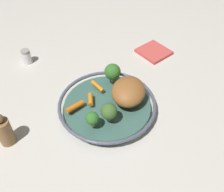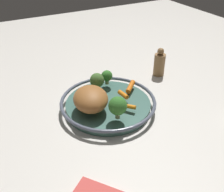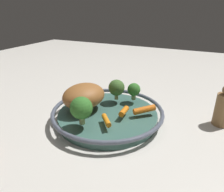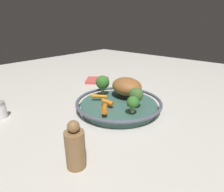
{
  "view_description": "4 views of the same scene",
  "coord_description": "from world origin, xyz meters",
  "views": [
    {
      "loc": [
        0.63,
        0.0,
        0.71
      ],
      "look_at": [
        -0.02,
        0.02,
        0.05
      ],
      "focal_mm": 42.16,
      "sensor_mm": 36.0,
      "label": 1
    },
    {
      "loc": [
        -0.68,
        0.35,
        0.56
      ],
      "look_at": [
        -0.02,
        -0.01,
        0.06
      ],
      "focal_mm": 41.59,
      "sensor_mm": 36.0,
      "label": 2
    },
    {
      "loc": [
        -0.51,
        -0.26,
        0.33
      ],
      "look_at": [
        0.02,
        -0.01,
        0.08
      ],
      "focal_mm": 33.56,
      "sensor_mm": 36.0,
      "label": 3
    },
    {
      "loc": [
        0.44,
        -0.54,
        0.34
      ],
      "look_at": [
        -0.01,
        -0.03,
        0.06
      ],
      "focal_mm": 30.4,
      "sensor_mm": 36.0,
      "label": 4
    }
  ],
  "objects": [
    {
      "name": "broccoli_floret_small",
      "position": [
        0.1,
        -0.05,
        0.08
      ],
      "size": [
        0.04,
        0.04,
        0.06
      ],
      "color": "#98A866",
      "rests_on": "serving_bowl"
    },
    {
      "name": "ground_plane",
      "position": [
        0.0,
        0.0,
        0.0
      ],
      "size": [
        2.53,
        2.53,
        0.0
      ],
      "primitive_type": "plane",
      "color": "beige"
    },
    {
      "name": "baby_carrot_near_rim",
      "position": [
        -0.08,
        -0.03,
        0.05
      ],
      "size": [
        0.06,
        0.05,
        0.02
      ],
      "primitive_type": "cylinder",
      "rotation": [
        1.62,
        0.0,
        2.26
      ],
      "color": "orange",
      "rests_on": "serving_bowl"
    },
    {
      "name": "roast_chicken_piece",
      "position": [
        -0.02,
        0.07,
        0.08
      ],
      "size": [
        0.16,
        0.15,
        0.07
      ],
      "primitive_type": "ellipsoid",
      "rotation": [
        0.0,
        0.0,
        2.88
      ],
      "color": "#965D2D",
      "rests_on": "serving_bowl"
    },
    {
      "name": "broccoli_floret_edge",
      "position": [
        0.08,
        0.01,
        0.08
      ],
      "size": [
        0.05,
        0.05,
        0.07
      ],
      "color": "tan",
      "rests_on": "serving_bowl"
    },
    {
      "name": "broccoli_floret_large",
      "position": [
        -0.11,
        0.02,
        0.09
      ],
      "size": [
        0.06,
        0.06,
        0.08
      ],
      "color": "#99A866",
      "rests_on": "serving_bowl"
    },
    {
      "name": "serving_bowl",
      "position": [
        0.0,
        0.0,
        0.02
      ],
      "size": [
        0.34,
        0.34,
        0.04
      ],
      "color": "#3D665B",
      "rests_on": "ground_plane"
    },
    {
      "name": "pepper_mill",
      "position": [
        0.12,
        -0.32,
        0.06
      ],
      "size": [
        0.05,
        0.05,
        0.13
      ],
      "color": "olive",
      "rests_on": "ground_plane"
    },
    {
      "name": "baby_carrot_left",
      "position": [
        0.02,
        -0.11,
        0.05
      ],
      "size": [
        0.06,
        0.06,
        0.02
      ],
      "primitive_type": "cylinder",
      "rotation": [
        1.67,
        0.0,
        3.87
      ],
      "color": "orange",
      "rests_on": "serving_bowl"
    },
    {
      "name": "baby_carrot_back",
      "position": [
        -0.01,
        -0.06,
        0.05
      ],
      "size": [
        0.05,
        0.02,
        0.02
      ],
      "primitive_type": "cylinder",
      "rotation": [
        1.52,
        0.0,
        4.78
      ],
      "color": "orange",
      "rests_on": "serving_bowl"
    }
  ]
}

